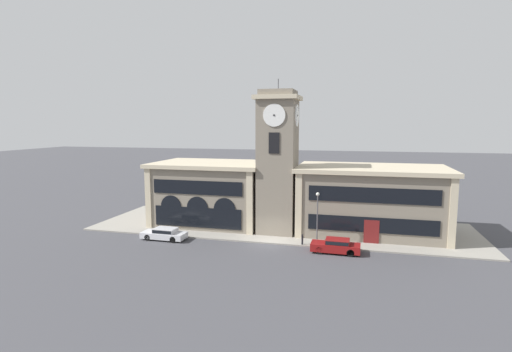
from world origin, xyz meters
The scene contains 9 objects.
ground_plane centered at (0.00, 0.00, 0.00)m, with size 300.00×300.00×0.00m, color #424247.
sidewalk_kerb centered at (0.00, 6.82, 0.07)m, with size 43.98×13.65×0.15m.
clock_tower centered at (0.00, 4.53, 7.98)m, with size 4.75×4.75×17.04m.
town_hall_left_wing centered at (-8.79, 7.04, 3.81)m, with size 13.63×9.84×7.57m.
town_hall_right_wing centered at (10.16, 7.05, 3.78)m, with size 16.37×9.84×7.52m.
parked_car_near centered at (-11.07, -1.15, 0.67)m, with size 4.78×1.95×1.25m.
parked_car_mid centered at (6.83, -1.15, 0.72)m, with size 4.64×1.89×1.37m.
street_lamp centered at (4.84, 0.64, 3.68)m, with size 0.36×0.36×5.32m.
bollard centered at (3.42, 0.27, 0.67)m, with size 0.18×0.18×1.06m.
Camera 1 is at (8.54, -38.64, 12.15)m, focal length 28.00 mm.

